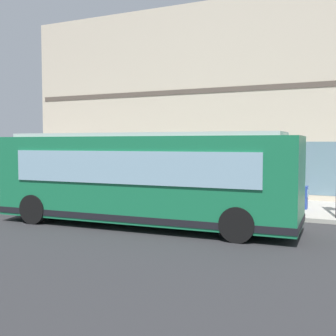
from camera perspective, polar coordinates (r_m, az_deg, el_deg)
name	(u,v)px	position (r m, az deg, el deg)	size (l,w,h in m)	color
ground	(155,225)	(14.02, -1.80, -7.84)	(120.00, 120.00, 0.00)	#2D2D30
sidewalk_curb	(205,203)	(18.51, 5.07, -4.84)	(4.72, 40.00, 0.15)	#B2ADA3
building_corner	(245,107)	(25.22, 10.59, 8.19)	(9.55, 22.30, 9.71)	beige
city_bus_nearside	(144,179)	(13.76, -3.38, -1.52)	(2.93, 10.13, 3.07)	#197247
fire_hydrant	(174,192)	(18.77, 0.79, -3.37)	(0.35, 0.35, 0.74)	yellow
pedestrian_near_hydrant	(283,181)	(19.39, 15.49, -1.71)	(0.32, 0.32, 1.56)	#B23338
pedestrian_near_building_entrance	(107,172)	(22.00, -8.42, -0.61)	(0.32, 0.32, 1.80)	black
newspaper_vending_box	(302,197)	(17.25, 17.97, -3.84)	(0.44, 0.42, 0.90)	#263F99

